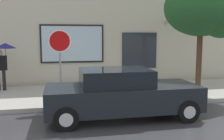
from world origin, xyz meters
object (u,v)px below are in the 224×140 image
fire_hydrant (143,86)px  street_tree (205,10)px  parked_car (121,94)px  stop_sign (60,52)px  pedestrian_with_umbrella (3,54)px

fire_hydrant → street_tree: 3.74m
parked_car → fire_hydrant: size_ratio=5.59×
street_tree → stop_sign: (-5.46, -0.41, -1.50)m
street_tree → stop_sign: bearing=-175.7°
stop_sign → pedestrian_with_umbrella: bearing=130.4°
parked_car → pedestrian_with_umbrella: (-4.03, 4.15, 0.97)m
street_tree → pedestrian_with_umbrella: bearing=163.6°
fire_hydrant → street_tree: size_ratio=0.18×
parked_car → street_tree: size_ratio=1.01×
fire_hydrant → pedestrian_with_umbrella: pedestrian_with_umbrella is taller
pedestrian_with_umbrella → parked_car: bearing=-45.9°
stop_sign → parked_car: bearing=-40.0°
pedestrian_with_umbrella → street_tree: street_tree is taller
pedestrian_with_umbrella → stop_sign: bearing=-49.6°
fire_hydrant → stop_sign: stop_sign is taller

